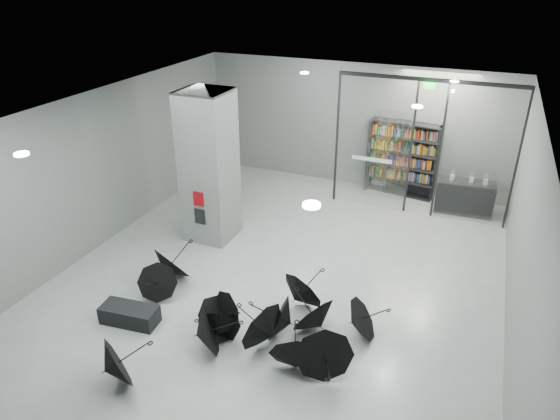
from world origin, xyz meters
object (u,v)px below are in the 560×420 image
at_px(bookshelf, 402,159).
at_px(umbrella_cluster, 247,325).
at_px(bench, 130,315).
at_px(shop_counter, 464,197).
at_px(column, 209,167).

height_order(bookshelf, umbrella_cluster, bookshelf).
distance_m(bench, umbrella_cluster, 2.52).
height_order(bookshelf, shop_counter, bookshelf).
distance_m(bookshelf, shop_counter, 2.24).
relative_size(bench, shop_counter, 0.73).
bearing_deg(bookshelf, shop_counter, -9.24).
bearing_deg(bench, bookshelf, 59.30).
bearing_deg(bookshelf, umbrella_cluster, -91.45).
relative_size(shop_counter, umbrella_cluster, 0.28).
bearing_deg(umbrella_cluster, bookshelf, 79.71).
relative_size(bookshelf, umbrella_cluster, 0.41).
distance_m(column, bench, 4.37).
bearing_deg(column, bench, -86.41).
xyz_separation_m(bookshelf, shop_counter, (2.03, -0.66, -0.70)).
bearing_deg(shop_counter, column, -150.50).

